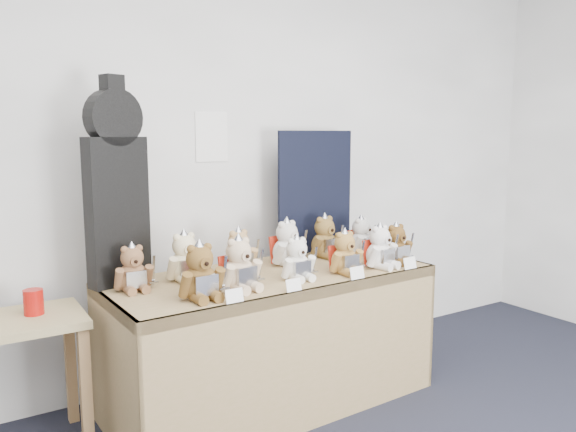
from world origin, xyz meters
TOP-DOWN VIEW (x-y plane):
  - room_shell at (0.14, 2.49)m, footprint 6.00×6.00m
  - display_table at (0.24, 1.87)m, footprint 1.84×0.82m
  - guitar_case at (-0.53, 2.18)m, footprint 0.33×0.18m
  - navy_board at (0.78, 2.31)m, footprint 0.59×0.07m
  - red_cup at (-0.95, 2.17)m, footprint 0.09×0.09m
  - teddy_front_far_left at (-0.29, 1.71)m, footprint 0.25×0.20m
  - teddy_front_left at (-0.06, 1.75)m, footprint 0.25×0.22m
  - teddy_front_centre at (0.29, 1.77)m, footprint 0.21×0.17m
  - teddy_front_right at (0.59, 1.74)m, footprint 0.22×0.18m
  - teddy_front_far_right at (0.84, 1.73)m, footprint 0.24×0.21m
  - teddy_front_end at (1.00, 1.77)m, footprint 0.22×0.18m
  - teddy_back_left at (-0.22, 2.06)m, footprint 0.24×0.20m
  - teddy_back_centre_left at (0.10, 2.06)m, footprint 0.23×0.19m
  - teddy_back_centre_right at (0.42, 2.07)m, footprint 0.25×0.23m
  - teddy_back_right at (0.74, 2.14)m, footprint 0.25×0.21m
  - teddy_back_end at (0.99, 2.09)m, footprint 0.23×0.21m
  - teddy_back_far_left at (-0.51, 2.02)m, footprint 0.21×0.17m
  - entry_card_a at (-0.18, 1.57)m, footprint 0.09×0.02m
  - entry_card_b at (0.15, 1.58)m, footprint 0.09×0.02m
  - entry_card_c at (0.56, 1.60)m, footprint 0.09×0.02m
  - entry_card_d at (0.96, 1.61)m, footprint 0.09×0.02m

SIDE VIEW (x-z plane):
  - display_table at x=0.24m, z-range 0.22..0.97m
  - red_cup at x=-0.95m, z-range 0.67..0.79m
  - entry_card_b at x=0.15m, z-range 0.76..0.82m
  - entry_card_a at x=-0.18m, z-range 0.76..0.82m
  - entry_card_d at x=0.96m, z-range 0.76..0.82m
  - entry_card_c at x=0.56m, z-range 0.76..0.82m
  - teddy_front_centre at x=0.29m, z-range 0.73..0.99m
  - teddy_back_far_left at x=-0.51m, z-range 0.73..0.99m
  - teddy_front_right at x=0.59m, z-range 0.73..1.00m
  - teddy_back_end at x=0.99m, z-range 0.73..1.00m
  - teddy_front_end at x=1.00m, z-range 0.73..1.00m
  - teddy_back_centre_left at x=0.10m, z-range 0.73..1.01m
  - teddy_front_far_right at x=0.84m, z-range 0.73..1.01m
  - teddy_back_left at x=-0.22m, z-range 0.73..1.02m
  - teddy_back_right at x=0.74m, z-range 0.72..1.02m
  - teddy_front_left at x=-0.06m, z-range 0.72..1.03m
  - teddy_back_centre_right at x=0.42m, z-range 0.72..1.03m
  - teddy_front_far_left at x=-0.29m, z-range 0.72..1.03m
  - navy_board at x=0.78m, z-range 0.75..1.54m
  - guitar_case at x=-0.53m, z-range 0.74..1.80m
  - room_shell at x=0.14m, z-range -1.50..4.50m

